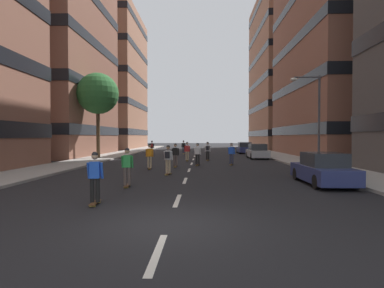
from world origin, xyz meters
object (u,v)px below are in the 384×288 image
at_px(skater_5, 127,165).
at_px(skater_6, 187,150).
at_px(street_tree_near, 98,94).
at_px(skater_3, 198,153).
at_px(skater_10, 208,150).
at_px(skater_9, 231,153).
at_px(skater_7, 152,147).
at_px(parked_car_far, 244,148).
at_px(skater_0, 95,175).
at_px(streetlamp_right, 314,111).
at_px(skater_2, 184,146).
at_px(skater_8, 168,158).
at_px(parked_car_mid, 323,170).
at_px(parked_car_near, 257,152).
at_px(skater_4, 175,154).
at_px(skater_1, 150,155).

relative_size(skater_5, skater_6, 1.00).
relative_size(street_tree_near, skater_3, 4.80).
xyz_separation_m(skater_6, skater_10, (1.91, 0.48, 0.03)).
bearing_deg(skater_9, skater_7, 122.60).
distance_m(parked_car_far, skater_9, 17.73).
xyz_separation_m(parked_car_far, skater_0, (-9.32, -32.11, 0.29)).
distance_m(parked_car_far, skater_6, 15.24).
distance_m(street_tree_near, streetlamp_right, 20.52).
xyz_separation_m(skater_0, skater_2, (1.14, 30.40, 0.00)).
xyz_separation_m(street_tree_near, skater_7, (4.29, 7.27, -5.57)).
height_order(streetlamp_right, skater_10, streetlamp_right).
bearing_deg(skater_6, skater_3, -77.05).
height_order(skater_8, skater_10, same).
height_order(parked_car_mid, street_tree_near, street_tree_near).
xyz_separation_m(skater_0, skater_10, (4.09, 19.13, 0.03)).
relative_size(skater_7, skater_10, 1.00).
xyz_separation_m(parked_car_near, skater_8, (-7.79, -14.05, 0.32)).
xyz_separation_m(parked_car_far, skater_4, (-7.75, -19.26, 0.29)).
distance_m(skater_9, skater_10, 4.78).
bearing_deg(skater_10, skater_8, -103.17).
bearing_deg(skater_2, skater_3, -82.71).
xyz_separation_m(streetlamp_right, skater_8, (-10.06, -4.18, -3.12)).
xyz_separation_m(parked_car_near, parked_car_mid, (0.00, -17.52, 0.00)).
distance_m(parked_car_near, skater_10, 6.11).
bearing_deg(parked_car_near, skater_8, -118.99).
bearing_deg(skater_7, skater_3, -67.21).
distance_m(street_tree_near, skater_5, 19.43).
distance_m(parked_car_far, skater_0, 33.44).
distance_m(skater_2, skater_10, 11.65).
bearing_deg(skater_6, street_tree_near, 166.41).
relative_size(skater_1, skater_8, 1.00).
height_order(streetlamp_right, skater_2, streetlamp_right).
xyz_separation_m(parked_car_near, street_tree_near, (-16.26, -1.42, 5.88)).
bearing_deg(skater_8, skater_3, 74.23).
distance_m(skater_0, skater_8, 8.36).
bearing_deg(skater_0, streetlamp_right, 46.93).
distance_m(skater_1, skater_8, 3.55).
xyz_separation_m(skater_4, skater_10, (2.51, 6.28, 0.03)).
height_order(skater_0, skater_6, same).
bearing_deg(parked_car_far, skater_9, -101.07).
relative_size(skater_1, skater_4, 1.00).
bearing_deg(skater_10, skater_6, -165.86).
height_order(street_tree_near, skater_10, street_tree_near).
bearing_deg(street_tree_near, skater_8, -56.14).
height_order(parked_car_far, street_tree_near, street_tree_near).
bearing_deg(parked_car_far, skater_8, -108.05).
distance_m(skater_2, skater_5, 26.74).
height_order(skater_0, skater_8, same).
xyz_separation_m(parked_car_mid, streetlamp_right, (2.27, 7.65, 3.44)).
xyz_separation_m(parked_car_far, street_tree_near, (-16.26, -11.26, 5.88)).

